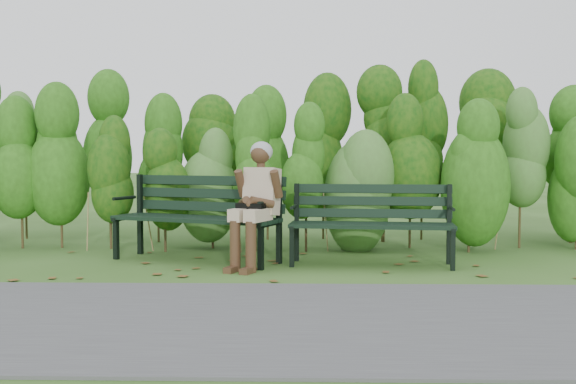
{
  "coord_description": "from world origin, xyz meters",
  "views": [
    {
      "loc": [
        0.17,
        -6.75,
        1.12
      ],
      "look_at": [
        0.0,
        0.35,
        0.75
      ],
      "focal_mm": 42.0,
      "sensor_mm": 36.0,
      "label": 1
    }
  ],
  "objects": [
    {
      "name": "seated_woman",
      "position": [
        -0.31,
        0.02,
        0.73
      ],
      "size": [
        0.58,
        0.78,
        1.28
      ],
      "color": "beige",
      "rests_on": "ground"
    },
    {
      "name": "footpath",
      "position": [
        0.0,
        -2.2,
        0.01
      ],
      "size": [
        60.0,
        2.5,
        0.01
      ],
      "primitive_type": "cube",
      "color": "#474749",
      "rests_on": "ground"
    },
    {
      "name": "hedge_band",
      "position": [
        0.0,
        1.86,
        1.26
      ],
      "size": [
        11.04,
        1.67,
        2.42
      ],
      "color": "#47381E",
      "rests_on": "ground"
    },
    {
      "name": "leaf_litter",
      "position": [
        -0.49,
        -0.26,
        0.0
      ],
      "size": [
        5.39,
        2.25,
        0.01
      ],
      "color": "brown",
      "rests_on": "ground"
    },
    {
      "name": "ground",
      "position": [
        0.0,
        0.0,
        0.0
      ],
      "size": [
        80.0,
        80.0,
        0.0
      ],
      "primitive_type": "plane",
      "color": "#30571A"
    },
    {
      "name": "bench_left",
      "position": [
        -0.95,
        0.49,
        0.54
      ],
      "size": [
        1.93,
        1.25,
        0.92
      ],
      "color": "black",
      "rests_on": "ground"
    },
    {
      "name": "bench_right",
      "position": [
        0.87,
        0.25,
        0.49
      ],
      "size": [
        1.72,
        0.73,
        0.84
      ],
      "color": "black",
      "rests_on": "ground"
    }
  ]
}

